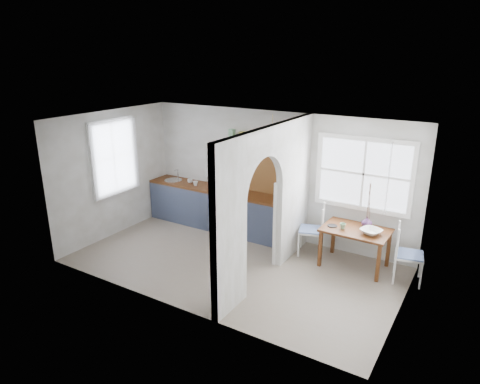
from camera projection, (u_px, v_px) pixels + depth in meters
The scene contains 26 objects.
floor at pixel (233, 265), 7.78m from camera, with size 5.80×3.20×0.01m, color #7E6F5E.
ceiling at pixel (232, 122), 6.97m from camera, with size 5.80×3.20×0.01m, color white.
walls at pixel (233, 197), 7.38m from camera, with size 5.81×3.21×2.60m.
partition at pixel (270, 195), 7.03m from camera, with size 0.12×3.20×2.60m.
kitchen_window at pixel (113, 157), 8.69m from camera, with size 0.10×1.16×1.50m, color white, non-canonical shape.
nook_window at pixel (364, 174), 7.66m from camera, with size 1.76×0.10×1.30m, color white, non-canonical shape.
counter at pixel (221, 208), 9.28m from camera, with size 3.50×0.60×0.90m.
sink at pixel (173, 181), 9.76m from camera, with size 0.40×0.40×0.02m, color silver.
backsplash at pixel (265, 172), 8.74m from camera, with size 1.65×0.03×0.90m, color brown.
shelf at pixel (264, 141), 8.47m from camera, with size 1.75×0.20×0.21m.
pendant_lamp at pixel (272, 153), 8.06m from camera, with size 0.26×0.26×0.16m, color silver.
utensil_rail at pixel (287, 181), 7.76m from camera, with size 0.02×0.02×0.50m, color silver.
dining_table at pixel (354, 248), 7.63m from camera, with size 1.15×0.77×0.72m, color #5E3317, non-canonical shape.
chair_left at pixel (311, 229), 8.08m from camera, with size 0.45×0.45×0.99m, color white, non-canonical shape.
chair_right at pixel (409, 254), 7.09m from camera, with size 0.45×0.45×0.98m, color white, non-canonical shape.
kettle at pixel (281, 197), 8.32m from camera, with size 0.17×0.14×0.21m, color silver, non-canonical shape.
mug_a at pixel (195, 184), 9.33m from camera, with size 0.11×0.11×0.10m, color silver.
mug_b at pixel (190, 181), 9.55m from camera, with size 0.11×0.11×0.09m, color silver.
knife_block at pixel (213, 182), 9.23m from camera, with size 0.10×0.13×0.21m, color black.
jar at pixel (220, 183), 9.25m from camera, with size 0.11×0.11×0.18m, color olive.
towel_magenta at pixel (285, 239), 8.20m from camera, with size 0.02×0.03×0.52m, color #B42476.
towel_orange at pixel (285, 240), 8.19m from camera, with size 0.02×0.03×0.50m, color #C65925.
bowl at pixel (371, 231), 7.32m from camera, with size 0.34×0.34×0.08m, color silver.
table_cup at pixel (343, 226), 7.52m from camera, with size 0.11×0.11×0.10m, color #79A37D.
plate at pixel (332, 226), 7.65m from camera, with size 0.17×0.17×0.01m, color black.
vase at pixel (367, 222), 7.58m from camera, with size 0.19×0.19×0.19m, color #45244C.
Camera 1 is at (3.74, -5.90, 3.69)m, focal length 32.00 mm.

